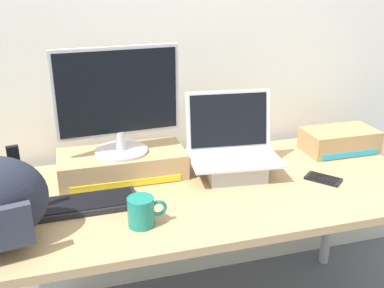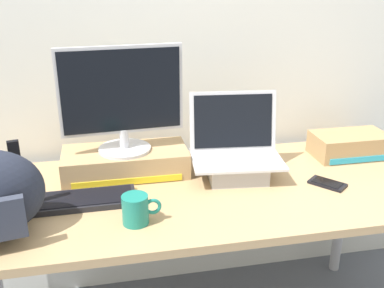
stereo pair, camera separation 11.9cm
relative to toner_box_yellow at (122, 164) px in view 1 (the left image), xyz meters
The scene contains 9 objects.
back_wall 0.65m from the toner_box_yellow, 50.69° to the left, with size 7.00×0.10×2.60m, color silver.
desk 0.32m from the toner_box_yellow, 38.81° to the right, with size 1.78×0.74×0.71m.
toner_box_yellow is the anchor object (origin of this frame).
desktop_monitor 0.26m from the toner_box_yellow, 84.52° to the right, with size 0.47×0.20×0.41m.
open_laptop 0.44m from the toner_box_yellow, 13.91° to the right, with size 0.37×0.28×0.32m.
external_keyboard 0.30m from the toner_box_yellow, 132.69° to the right, with size 0.44×0.15×0.02m.
coffee_mug 0.39m from the toner_box_yellow, 88.51° to the right, with size 0.13×0.09×0.10m.
cell_phone 0.79m from the toner_box_yellow, 19.05° to the right, with size 0.14×0.15×0.01m.
toner_box_cyan 0.97m from the toner_box_yellow, ahead, with size 0.32×0.18×0.10m.
Camera 1 is at (-0.41, -1.43, 1.48)m, focal length 41.71 mm.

